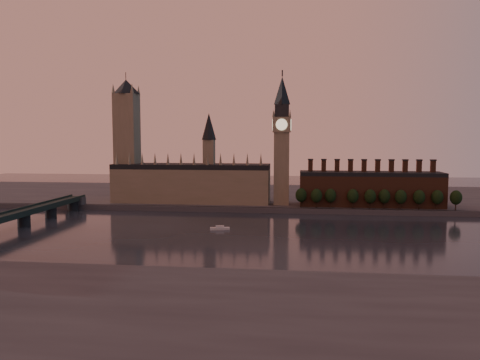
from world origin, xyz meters
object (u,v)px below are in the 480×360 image
Objects in this scene: river_boat at (220,228)px; big_ben at (282,139)px; victoria_tower at (127,136)px; westminster_bridge at (5,220)px.

big_ben is at bearing 57.70° from river_boat.
victoria_tower is 130.12m from big_ben.
river_boat is (94.02, -94.79, -58.14)m from victoria_tower.
big_ben is 205.83m from westminster_bridge.
big_ben is 111.71m from river_boat.
big_ben is at bearing -2.20° from victoria_tower.
big_ben is (130.00, -5.00, -2.26)m from victoria_tower.
river_boat is (-35.98, -89.79, -55.88)m from big_ben.
big_ben reaches higher than river_boat.
victoria_tower is at bearing 124.30° from river_boat.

